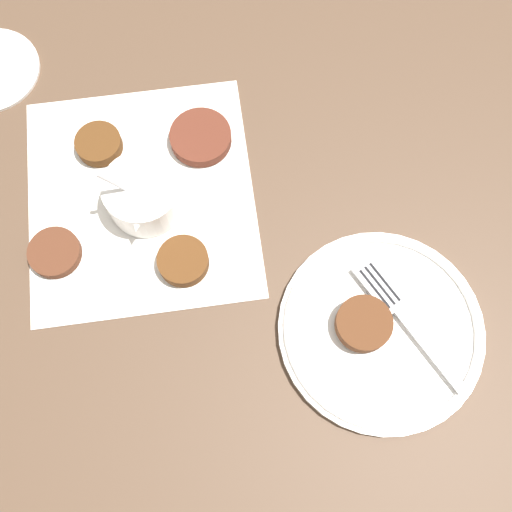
{
  "coord_description": "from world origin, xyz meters",
  "views": [
    {
      "loc": [
        0.31,
        0.17,
        0.66
      ],
      "look_at": [
        0.09,
        0.16,
        0.02
      ],
      "focal_mm": 42.0,
      "sensor_mm": 36.0,
      "label": 1
    }
  ],
  "objects": [
    {
      "name": "fritter_3",
      "position": [
        0.1,
        -0.07,
        0.01
      ],
      "size": [
        0.06,
        0.06,
        0.01
      ],
      "color": "#4F2A1A",
      "rests_on": "napkin"
    },
    {
      "name": "serving_plate",
      "position": [
        0.17,
        0.3,
        0.01
      ],
      "size": [
        0.23,
        0.23,
        0.02
      ],
      "color": "white",
      "rests_on": "ground_plane"
    },
    {
      "name": "ground_plane",
      "position": [
        0.0,
        0.0,
        0.0
      ],
      "size": [
        4.0,
        4.0,
        0.0
      ],
      "primitive_type": "plane",
      "color": "#4C3828"
    },
    {
      "name": "napkin",
      "position": [
        0.02,
        0.02,
        0.0
      ],
      "size": [
        0.34,
        0.32,
        0.0
      ],
      "color": "silver",
      "rests_on": "ground_plane"
    },
    {
      "name": "fritter_1",
      "position": [
        -0.06,
        0.08,
        0.01
      ],
      "size": [
        0.08,
        0.08,
        0.02
      ],
      "color": "#53261A",
      "rests_on": "napkin"
    },
    {
      "name": "sauce_bowl",
      "position": [
        0.03,
        0.03,
        0.03
      ],
      "size": [
        0.1,
        0.09,
        0.1
      ],
      "color": "white",
      "rests_on": "napkin"
    },
    {
      "name": "fork",
      "position": [
        0.15,
        0.32,
        0.02
      ],
      "size": [
        0.15,
        0.12,
        0.0
      ],
      "color": "silver",
      "rests_on": "serving_plate"
    },
    {
      "name": "fritter_on_plate",
      "position": [
        0.17,
        0.28,
        0.03
      ],
      "size": [
        0.06,
        0.06,
        0.02
      ],
      "color": "#512D19",
      "rests_on": "serving_plate"
    },
    {
      "name": "fritter_2",
      "position": [
        0.1,
        0.08,
        0.01
      ],
      "size": [
        0.06,
        0.06,
        0.02
      ],
      "color": "#512F15",
      "rests_on": "napkin"
    },
    {
      "name": "fritter_0",
      "position": [
        -0.04,
        -0.04,
        0.01
      ],
      "size": [
        0.06,
        0.06,
        0.02
      ],
      "color": "#4D2D14",
      "rests_on": "napkin"
    }
  ]
}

